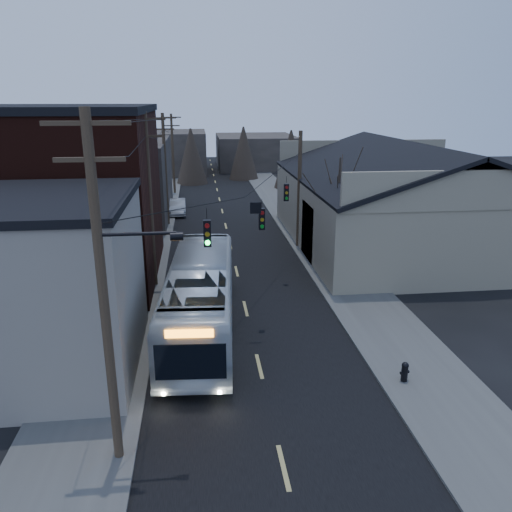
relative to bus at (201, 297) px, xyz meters
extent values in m
cube|color=black|center=(2.34, 18.31, -1.73)|extent=(9.00, 110.00, 0.02)
cube|color=#474744|center=(-4.16, 18.31, -1.68)|extent=(4.00, 110.00, 0.12)
cube|color=#474744|center=(8.84, 18.31, -1.68)|extent=(4.00, 110.00, 0.12)
cube|color=gray|center=(-6.66, -2.69, 1.76)|extent=(8.00, 8.00, 7.00)
cube|color=black|center=(-7.66, 8.31, 3.26)|extent=(10.00, 12.00, 10.00)
cube|color=#302B26|center=(-7.16, 24.31, 1.76)|extent=(9.00, 14.00, 7.00)
cube|color=gray|center=(15.34, 13.31, 0.76)|extent=(16.00, 20.00, 5.00)
cube|color=black|center=(11.34, 13.31, 4.56)|extent=(8.16, 20.60, 2.86)
cube|color=black|center=(19.34, 13.31, 4.56)|extent=(8.16, 20.60, 2.86)
cube|color=#302B26|center=(-3.66, 53.31, 1.26)|extent=(10.00, 12.00, 6.00)
cube|color=#302B26|center=(9.34, 58.31, 0.76)|extent=(12.00, 14.00, 5.00)
cone|color=black|center=(8.84, 8.31, 1.86)|extent=(0.40, 0.40, 7.20)
cylinder|color=#382B1E|center=(-2.66, -8.69, 3.51)|extent=(0.28, 0.28, 10.50)
cube|color=#382B1E|center=(-2.66, -8.69, 8.36)|extent=(2.20, 0.12, 0.12)
cylinder|color=#382B1E|center=(-2.66, 6.31, 3.26)|extent=(0.28, 0.28, 10.00)
cube|color=#382B1E|center=(-2.66, 6.31, 7.86)|extent=(2.20, 0.12, 0.12)
cylinder|color=#382B1E|center=(-2.66, 21.31, 3.01)|extent=(0.28, 0.28, 9.50)
cube|color=#382B1E|center=(-2.66, 21.31, 7.36)|extent=(2.20, 0.12, 0.12)
cylinder|color=#382B1E|center=(-2.66, 36.31, 2.76)|extent=(0.28, 0.28, 9.00)
cube|color=#382B1E|center=(-2.66, 36.31, 6.86)|extent=(2.20, 0.12, 0.12)
cylinder|color=#382B1E|center=(7.34, 13.31, 2.51)|extent=(0.28, 0.28, 8.50)
cube|color=black|center=(0.34, -4.19, 4.21)|extent=(0.28, 0.20, 1.00)
cube|color=black|center=(2.94, 0.31, 3.61)|extent=(0.28, 0.20, 1.00)
cube|color=black|center=(5.14, 6.31, 3.71)|extent=(0.28, 0.20, 1.00)
imported|color=silver|center=(0.00, 0.00, 0.00)|extent=(3.77, 12.69, 3.49)
imported|color=#A1A5A9|center=(-1.96, 25.53, -1.03)|extent=(1.65, 4.37, 1.43)
cylinder|color=black|center=(7.81, -5.62, -1.30)|extent=(0.26, 0.26, 0.64)
sphere|color=black|center=(7.81, -5.62, -0.95)|extent=(0.28, 0.28, 0.28)
cylinder|color=black|center=(7.81, -5.62, -1.25)|extent=(0.39, 0.22, 0.13)
camera|label=1|loc=(0.07, -21.96, 8.97)|focal=35.00mm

